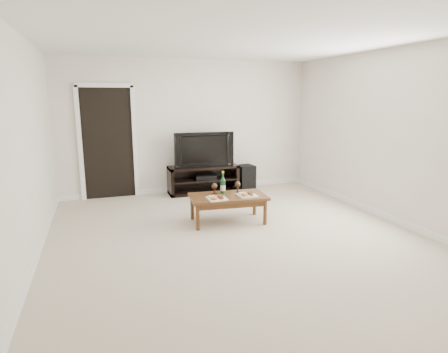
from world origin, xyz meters
TOP-DOWN VIEW (x-y plane):
  - floor at (0.00, 0.00)m, footprint 5.50×5.50m
  - back_wall at (0.00, 2.77)m, footprint 5.00×0.04m
  - ceiling at (0.00, 0.00)m, footprint 5.00×5.50m
  - doorway at (-1.55, 2.73)m, footprint 0.90×0.02m
  - media_console at (0.21, 2.50)m, footprint 1.38×0.45m
  - television at (0.21, 2.50)m, footprint 1.17×0.20m
  - av_receiver at (0.27, 2.48)m, footprint 0.44×0.36m
  - subwoofer at (1.14, 2.54)m, footprint 0.37×0.37m
  - coffee_table at (0.09, 0.65)m, footprint 1.19×0.72m
  - plate_left at (-0.13, 0.49)m, footprint 0.27×0.27m
  - plate_right at (0.35, 0.53)m, footprint 0.27×0.27m
  - wine_bottle at (0.06, 0.79)m, footprint 0.07×0.07m
  - goblet_left at (-0.07, 0.82)m, footprint 0.09×0.09m
  - goblet_right at (0.31, 0.81)m, footprint 0.09×0.09m

SIDE VIEW (x-z plane):
  - floor at x=0.00m, z-range 0.00..0.00m
  - coffee_table at x=0.09m, z-range 0.00..0.42m
  - subwoofer at x=1.14m, z-range 0.00..0.50m
  - media_console at x=0.21m, z-range 0.00..0.55m
  - av_receiver at x=0.27m, z-range 0.29..0.36m
  - plate_left at x=-0.13m, z-range 0.42..0.49m
  - plate_right at x=0.35m, z-range 0.42..0.49m
  - goblet_left at x=-0.07m, z-range 0.42..0.59m
  - goblet_right at x=0.31m, z-range 0.42..0.59m
  - wine_bottle at x=0.06m, z-range 0.42..0.77m
  - television at x=0.21m, z-range 0.55..1.22m
  - doorway at x=-1.55m, z-range 0.00..2.05m
  - back_wall at x=0.00m, z-range 0.00..2.60m
  - ceiling at x=0.00m, z-range 2.60..2.64m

